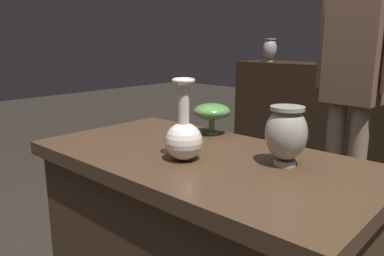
{
  "coord_description": "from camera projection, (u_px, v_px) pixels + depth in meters",
  "views": [
    {
      "loc": [
        0.82,
        -0.94,
        1.18
      ],
      "look_at": [
        -0.0,
        -0.04,
        0.9
      ],
      "focal_mm": 35.29,
      "sensor_mm": 36.0,
      "label": 1
    }
  ],
  "objects": [
    {
      "name": "back_display_shelf",
      "position": [
        384.0,
        130.0,
        2.96
      ],
      "size": [
        2.6,
        0.4,
        0.99
      ],
      "color": "black",
      "rests_on": "ground_plane"
    },
    {
      "name": "vase_centerpiece",
      "position": [
        183.0,
        136.0,
        1.23
      ],
      "size": [
        0.12,
        0.12,
        0.27
      ],
      "color": "silver",
      "rests_on": "display_plinth"
    },
    {
      "name": "vase_tall_behind",
      "position": [
        212.0,
        112.0,
        1.56
      ],
      "size": [
        0.16,
        0.16,
        0.13
      ],
      "color": "#477A38",
      "rests_on": "display_plinth"
    },
    {
      "name": "vase_left_accent",
      "position": [
        286.0,
        133.0,
        1.17
      ],
      "size": [
        0.13,
        0.13,
        0.19
      ],
      "color": "gray",
      "rests_on": "display_plinth"
    },
    {
      "name": "shelf_vase_left",
      "position": [
        324.0,
        57.0,
        3.14
      ],
      "size": [
        0.1,
        0.1,
        0.09
      ],
      "color": "#2D429E",
      "rests_on": "back_display_shelf"
    },
    {
      "name": "shelf_vase_far_left",
      "position": [
        270.0,
        49.0,
        3.47
      ],
      "size": [
        0.13,
        0.13,
        0.21
      ],
      "color": "gray",
      "rests_on": "back_display_shelf"
    },
    {
      "name": "visitor_center_back",
      "position": [
        353.0,
        77.0,
        2.24
      ],
      "size": [
        0.47,
        0.21,
        1.65
      ],
      "rotation": [
        0.0,
        0.0,
        3.03
      ],
      "color": "#846B56",
      "rests_on": "ground_plane"
    }
  ]
}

